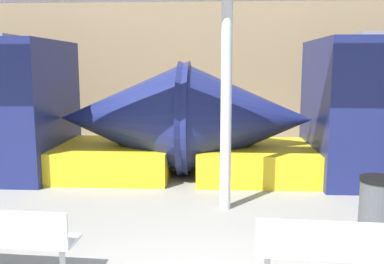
# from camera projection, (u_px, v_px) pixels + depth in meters

# --- Properties ---
(station_wall) EXTENTS (56.00, 0.20, 5.00)m
(station_wall) POSITION_uv_depth(u_px,v_px,m) (210.00, 66.00, 13.64)
(station_wall) COLOR #9E8460
(station_wall) RESTS_ON ground_plane
(bench_near) EXTENTS (1.51, 0.52, 0.89)m
(bench_near) POSITION_uv_depth(u_px,v_px,m) (323.00, 248.00, 4.73)
(bench_near) COLOR silver
(bench_near) RESTS_ON ground_plane
(bench_far) EXTENTS (1.74, 0.54, 0.89)m
(bench_far) POSITION_uv_depth(u_px,v_px,m) (3.00, 235.00, 5.07)
(bench_far) COLOR silver
(bench_far) RESTS_ON ground_plane
(trash_bin) EXTENTS (0.55, 0.55, 0.93)m
(trash_bin) POSITION_uv_depth(u_px,v_px,m) (378.00, 208.00, 6.24)
(trash_bin) COLOR #4C4F54
(trash_bin) RESTS_ON ground_plane
(support_column_near) EXTENTS (0.19, 0.19, 3.63)m
(support_column_near) POSITION_uv_depth(u_px,v_px,m) (226.00, 108.00, 7.36)
(support_column_near) COLOR silver
(support_column_near) RESTS_ON ground_plane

